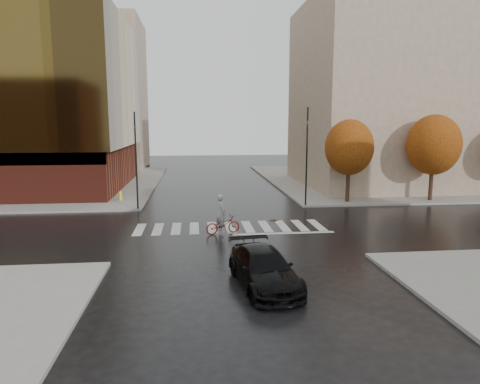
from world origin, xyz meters
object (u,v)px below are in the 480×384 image
object	(u,v)px
traffic_light_ne	(307,150)
fire_hydrant	(120,195)
sedan	(264,268)
cyclist	(222,220)
traffic_light_nw	(136,155)

from	to	relation	value
traffic_light_ne	fire_hydrant	size ratio (longest dim) A/B	9.81
sedan	cyclist	world-z (taller)	cyclist
sedan	fire_hydrant	xyz separation A→B (m)	(-8.65, 19.24, -0.17)
sedan	traffic_light_ne	size ratio (longest dim) A/B	0.68
traffic_light_nw	sedan	bearing A→B (deg)	14.47
traffic_light_ne	sedan	bearing A→B (deg)	47.43
sedan	cyclist	size ratio (longest dim) A/B	2.16
sedan	fire_hydrant	distance (m)	21.10
traffic_light_nw	fire_hydrant	bearing A→B (deg)	-162.60
cyclist	traffic_light_ne	bearing A→B (deg)	-60.05
cyclist	fire_hydrant	xyz separation A→B (m)	(-7.57, 11.00, -0.23)
traffic_light_nw	traffic_light_ne	distance (m)	12.60
cyclist	traffic_light_ne	xyz separation A→B (m)	(6.88, 7.30, 3.57)
sedan	traffic_light_nw	xyz separation A→B (m)	(-6.80, 15.54, 3.38)
traffic_light_ne	cyclist	bearing A→B (deg)	24.58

